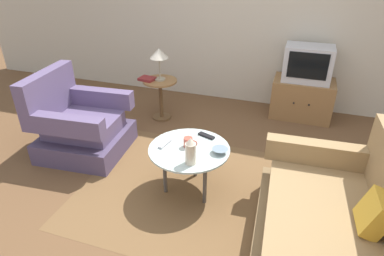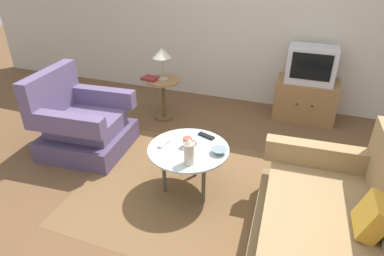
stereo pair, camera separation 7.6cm
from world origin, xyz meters
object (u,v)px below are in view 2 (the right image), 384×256
Objects in this scene: couch at (330,239)px; table_lamp at (162,54)px; tv_stand at (305,100)px; bowl at (219,151)px; armchair at (82,125)px; tv_remote_dark at (206,136)px; side_table at (163,91)px; television at (312,65)px; tv_remote_silver at (164,143)px; mug at (188,142)px; book at (150,78)px; coffee_table at (188,152)px; vase at (189,151)px.

table_lamp is at bearing 45.86° from couch.
bowl is (-0.65, -2.00, 0.24)m from tv_stand.
armchair is 5.34× the size of tv_remote_dark.
tv_remote_dark is at bearing -48.87° from table_lamp.
side_table is at bearing -159.63° from tv_stand.
armchair reaches higher than bowl.
television reaches higher than tv_remote_silver.
tv_stand is at bearing 64.31° from mug.
book reaches higher than mug.
couch reaches higher than coffee_table.
table_lamp is (-1.81, -0.66, 0.63)m from tv_stand.
armchair is at bearing -117.80° from side_table.
side_table is 3.22× the size of tv_remote_silver.
mug is at bearing 177.66° from bowl.
bowl is (1.15, -1.33, 0.10)m from side_table.
coffee_table is 0.24m from tv_remote_silver.
side_table is 1.57m from mug.
mug is at bearing 85.00° from tv_remote_dark.
table_lamp reaches higher than book.
television is 2.10m from book.
vase is (1.51, -0.52, 0.29)m from armchair.
mug reaches higher than tv_remote_silver.
book is (-2.28, 1.78, 0.28)m from couch.
side_table is 2.26× the size of vase.
couch is 2.91m from book.
vase is (0.09, -0.22, 0.16)m from coffee_table.
side_table is 1.45m from tv_remote_dark.
tv_remote_dark is (-0.85, -1.75, -0.27)m from television.
armchair is 1.72× the size of side_table.
bowl is (1.15, -1.33, -0.39)m from table_lamp.
table_lamp is 1.80m from bowl.
tv_remote_silver is (-1.17, -2.02, 0.22)m from tv_stand.
side_table is at bearing 122.94° from mug.
television reaches higher than couch.
couch is 2.81m from side_table.
armchair is at bearing -143.96° from tv_stand.
tv_remote_dark is at bearing 70.11° from coffee_table.
book is at bearing -23.03° from tv_remote_dark.
television is at bearing 64.22° from mug.
armchair reaches higher than coffee_table.
couch is 2.74× the size of television.
vase is at bearing -110.95° from television.
tv_remote_dark is at bearing 54.06° from couch.
bowl is at bearing 59.04° from couch.
armchair is 3.88× the size of vase.
television is 3.36× the size of tv_remote_dark.
mug is (-1.27, 0.52, 0.23)m from couch.
couch is at bearing -13.42° from vase.
book reaches higher than tv_remote_silver.
bowl is (0.20, 0.23, -0.10)m from vase.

